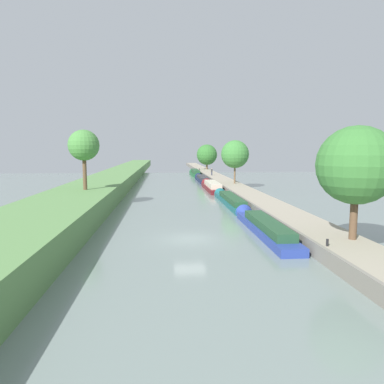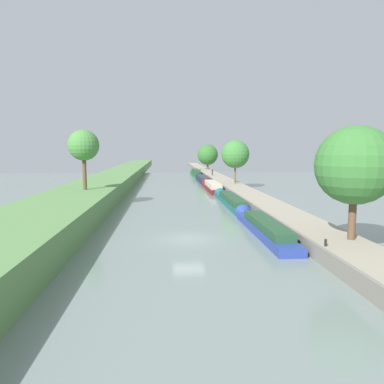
{
  "view_description": "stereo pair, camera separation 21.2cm",
  "coord_description": "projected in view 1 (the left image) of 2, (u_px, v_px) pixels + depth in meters",
  "views": [
    {
      "loc": [
        -1.97,
        -27.62,
        7.07
      ],
      "look_at": [
        1.93,
        22.64,
        1.0
      ],
      "focal_mm": 33.47,
      "sensor_mm": 36.0,
      "label": 1
    },
    {
      "loc": [
        -1.76,
        -27.63,
        7.07
      ],
      "look_at": [
        1.93,
        22.64,
        1.0
      ],
      "focal_mm": 33.47,
      "sensor_mm": 36.0,
      "label": 2
    }
  ],
  "objects": [
    {
      "name": "narrowboat_teal",
      "position": [
        230.0,
        200.0,
        46.35
      ],
      "size": [
        1.81,
        16.79,
        1.79
      ],
      "color": "#195B60",
      "rests_on": "ground_plane"
    },
    {
      "name": "stone_quay",
      "position": [
        286.0,
        231.0,
        28.87
      ],
      "size": [
        0.25,
        260.0,
        1.04
      ],
      "color": "gray",
      "rests_on": "ground_plane"
    },
    {
      "name": "person_walking",
      "position": [
        212.0,
        172.0,
        83.12
      ],
      "size": [
        0.34,
        0.34,
        1.66
      ],
      "color": "#282D42",
      "rests_on": "right_towpath"
    },
    {
      "name": "left_grassy_bank",
      "position": [
        37.0,
        227.0,
        27.29
      ],
      "size": [
        7.62,
        260.0,
        2.32
      ],
      "color": "#5B894C",
      "rests_on": "ground_plane"
    },
    {
      "name": "tree_rightbank_midfar",
      "position": [
        207.0,
        155.0,
        107.65
      ],
      "size": [
        6.16,
        6.16,
        7.45
      ],
      "color": "brown",
      "rests_on": "right_towpath"
    },
    {
      "name": "mooring_bollard_near",
      "position": [
        327.0,
        243.0,
        22.49
      ],
      "size": [
        0.16,
        0.16,
        0.45
      ],
      "color": "black",
      "rests_on": "right_towpath"
    },
    {
      "name": "narrowboat_green",
      "position": [
        195.0,
        173.0,
        96.5
      ],
      "size": [
        1.98,
        16.29,
        2.2
      ],
      "color": "#1E6033",
      "rests_on": "ground_plane"
    },
    {
      "name": "ground_plane",
      "position": [
        190.0,
        239.0,
        28.33
      ],
      "size": [
        160.0,
        160.0,
        0.0
      ],
      "primitive_type": "plane",
      "color": "slate"
    },
    {
      "name": "narrowboat_blue",
      "position": [
        263.0,
        226.0,
        30.7
      ],
      "size": [
        1.89,
        15.13,
        1.85
      ],
      "color": "#283D93",
      "rests_on": "ground_plane"
    },
    {
      "name": "right_towpath",
      "position": [
        311.0,
        230.0,
        29.03
      ],
      "size": [
        3.88,
        260.0,
        0.99
      ],
      "color": "#9E937F",
      "rests_on": "ground_plane"
    },
    {
      "name": "mooring_bollard_far",
      "position": [
        199.0,
        169.0,
        103.95
      ],
      "size": [
        0.16,
        0.16,
        0.45
      ],
      "color": "black",
      "rests_on": "right_towpath"
    },
    {
      "name": "tree_rightbank_near",
      "position": [
        356.0,
        165.0,
        23.64
      ],
      "size": [
        5.23,
        5.23,
        7.63
      ],
      "color": "brown",
      "rests_on": "right_towpath"
    },
    {
      "name": "narrowboat_maroon",
      "position": [
        212.0,
        186.0,
        62.54
      ],
      "size": [
        2.19,
        14.79,
        2.19
      ],
      "color": "maroon",
      "rests_on": "ground_plane"
    },
    {
      "name": "narrowboat_navy",
      "position": [
        202.0,
        179.0,
        78.53
      ],
      "size": [
        1.94,
        16.78,
        1.87
      ],
      "color": "#141E42",
      "rests_on": "ground_plane"
    },
    {
      "name": "tree_rightbank_midnear",
      "position": [
        235.0,
        154.0,
        62.83
      ],
      "size": [
        4.9,
        4.9,
        7.62
      ],
      "color": "brown",
      "rests_on": "right_towpath"
    },
    {
      "name": "tree_leftbank_downstream",
      "position": [
        84.0,
        146.0,
        41.38
      ],
      "size": [
        3.58,
        3.58,
        6.98
      ],
      "color": "brown",
      "rests_on": "left_grassy_bank"
    }
  ]
}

